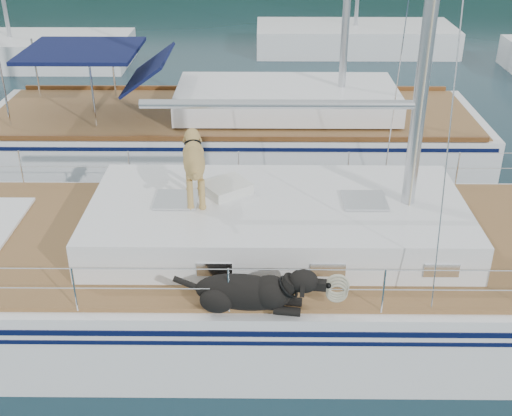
{
  "coord_description": "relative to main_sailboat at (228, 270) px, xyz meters",
  "views": [
    {
      "loc": [
        0.57,
        -7.92,
        5.82
      ],
      "look_at": [
        0.5,
        0.2,
        1.6
      ],
      "focal_mm": 45.0,
      "sensor_mm": 36.0,
      "label": 1
    }
  ],
  "objects": [
    {
      "name": "bg_boat_center",
      "position": [
        3.91,
        16.01,
        -0.23
      ],
      "size": [
        7.2,
        3.0,
        11.65
      ],
      "color": "white",
      "rests_on": "ground"
    },
    {
      "name": "neighbor_sailboat",
      "position": [
        -0.06,
        5.74,
        -0.05
      ],
      "size": [
        11.0,
        3.5,
        13.3
      ],
      "color": "white",
      "rests_on": "ground"
    },
    {
      "name": "ground",
      "position": [
        -0.09,
        0.01,
        -0.68
      ],
      "size": [
        120.0,
        120.0,
        0.0
      ],
      "primitive_type": "plane",
      "color": "black",
      "rests_on": "ground"
    },
    {
      "name": "main_sailboat",
      "position": [
        0.0,
        0.0,
        0.0
      ],
      "size": [
        12.0,
        3.91,
        14.01
      ],
      "color": "white",
      "rests_on": "ground"
    },
    {
      "name": "bg_boat_west",
      "position": [
        -8.09,
        14.01,
        -0.23
      ],
      "size": [
        8.0,
        3.0,
        11.65
      ],
      "color": "white",
      "rests_on": "ground"
    }
  ]
}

